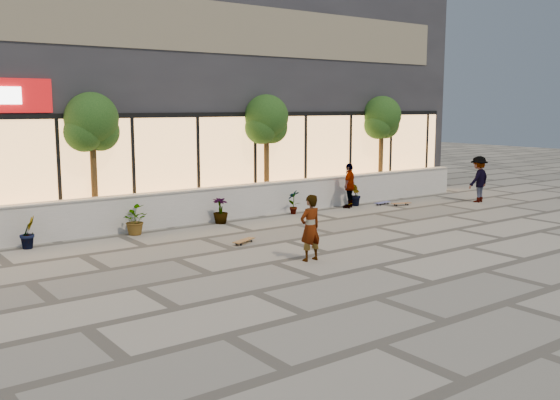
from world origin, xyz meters
TOP-DOWN VIEW (x-y plane):
  - ground at (0.00, 0.00)m, footprint 80.00×80.00m
  - planter_wall at (0.00, 7.00)m, footprint 22.00×0.42m
  - retail_building at (-0.00, 12.49)m, footprint 24.00×9.17m
  - shrub_b at (-5.70, 6.45)m, footprint 0.57×0.57m
  - shrub_c at (-2.90, 6.45)m, footprint 0.68×0.77m
  - shrub_d at (-0.10, 6.45)m, footprint 0.64×0.64m
  - shrub_e at (2.70, 6.45)m, footprint 0.46×0.35m
  - shrub_f at (5.50, 6.45)m, footprint 0.55×0.57m
  - tree_midwest at (-3.50, 7.70)m, footprint 1.60×1.50m
  - tree_mideast at (2.50, 7.70)m, footprint 1.60×1.50m
  - tree_east at (8.00, 7.70)m, footprint 1.60×1.50m
  - skater_center at (-0.84, 1.27)m, footprint 0.57×0.38m
  - skater_right_near at (5.04, 6.30)m, footprint 0.99×0.79m
  - skater_right_far at (9.80, 4.45)m, footprint 1.18×0.77m
  - skateboard_center at (-1.07, 3.69)m, footprint 0.81×0.50m
  - skateboard_right_near at (6.90, 5.57)m, footprint 0.77×0.39m
  - skateboard_right_far at (6.50, 6.09)m, footprint 0.78×0.30m

SIDE VIEW (x-z plane):
  - ground at x=0.00m, z-range 0.00..0.00m
  - skateboard_right_near at x=6.90m, z-range 0.03..0.12m
  - skateboard_right_far at x=6.50m, z-range 0.03..0.12m
  - skateboard_center at x=-1.07m, z-range 0.03..0.13m
  - shrub_b at x=-5.70m, z-range 0.00..0.81m
  - shrub_c at x=-2.90m, z-range 0.00..0.81m
  - shrub_d at x=-0.10m, z-range 0.00..0.81m
  - shrub_e at x=2.70m, z-range 0.00..0.81m
  - shrub_f at x=5.50m, z-range 0.00..0.81m
  - planter_wall at x=0.00m, z-range 0.00..1.04m
  - skater_center at x=-0.84m, z-range 0.00..1.54m
  - skater_right_near at x=5.04m, z-range 0.00..1.57m
  - skater_right_far at x=9.80m, z-range 0.00..1.70m
  - tree_midwest at x=-3.50m, z-range 1.03..4.94m
  - tree_mideast at x=2.50m, z-range 1.03..4.94m
  - tree_east at x=8.00m, z-range 1.03..4.94m
  - retail_building at x=0.00m, z-range 0.00..8.50m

